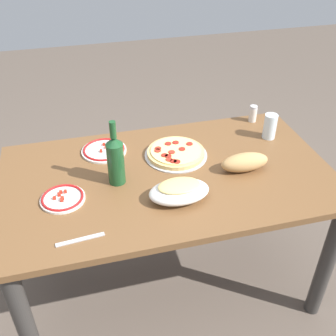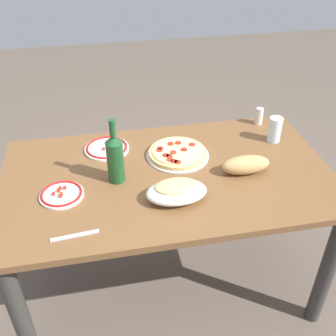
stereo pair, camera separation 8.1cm
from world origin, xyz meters
name	(u,v)px [view 1 (the left image)]	position (x,y,z in m)	size (l,w,h in m)	color
ground_plane	(168,281)	(0.00, 0.00, 0.00)	(8.00, 8.00, 0.00)	brown
dining_table	(168,194)	(0.00, 0.00, 0.59)	(1.41, 0.81, 0.71)	brown
pepperoni_pizza	(176,153)	(-0.07, -0.13, 0.72)	(0.29, 0.29, 0.03)	#B7B7BC
baked_pasta_dish	(178,191)	(0.00, 0.17, 0.75)	(0.24, 0.15, 0.08)	white
wine_bottle	(115,159)	(0.22, 0.00, 0.82)	(0.07, 0.07, 0.28)	#194723
water_glass	(270,126)	(-0.55, -0.17, 0.77)	(0.06, 0.06, 0.12)	silver
side_plate_near	(63,198)	(0.44, 0.06, 0.72)	(0.18, 0.18, 0.02)	white
side_plate_far	(104,150)	(0.24, -0.24, 0.72)	(0.21, 0.21, 0.02)	white
bread_loaf	(245,162)	(-0.33, 0.06, 0.75)	(0.21, 0.09, 0.08)	tan
spice_shaker	(253,114)	(-0.54, -0.34, 0.75)	(0.04, 0.04, 0.09)	silver
fork_left	(80,240)	(0.39, 0.30, 0.71)	(0.17, 0.02, 0.01)	#B7B7BC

